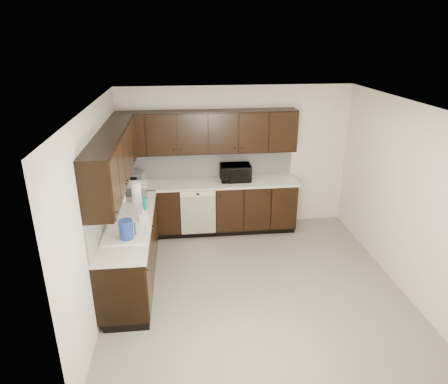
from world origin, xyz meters
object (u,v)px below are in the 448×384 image
object	(u,v)px
blue_pitcher	(126,230)
sink	(127,235)
microwave	(235,173)
toaster_oven	(133,179)
storage_bin	(133,189)

from	to	relation	value
blue_pitcher	sink	bearing A→B (deg)	106.23
sink	microwave	xyz separation A→B (m)	(1.64, 1.71, 0.20)
microwave	toaster_oven	size ratio (longest dim) A/B	1.43
toaster_oven	blue_pitcher	world-z (taller)	blue_pitcher
microwave	blue_pitcher	distance (m)	2.53
sink	blue_pitcher	distance (m)	0.31
storage_bin	blue_pitcher	world-z (taller)	blue_pitcher
sink	storage_bin	bearing A→B (deg)	91.38
sink	blue_pitcher	xyz separation A→B (m)	(0.04, -0.24, 0.19)
storage_bin	blue_pitcher	size ratio (longest dim) A/B	1.59
microwave	toaster_oven	distance (m)	1.71
storage_bin	blue_pitcher	bearing A→B (deg)	-87.42
microwave	storage_bin	distance (m)	1.73
sink	toaster_oven	size ratio (longest dim) A/B	2.31
toaster_oven	storage_bin	world-z (taller)	toaster_oven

